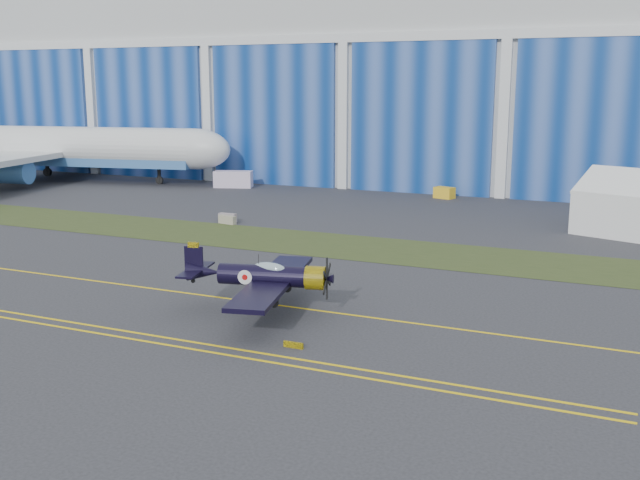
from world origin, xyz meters
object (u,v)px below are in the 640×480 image
at_px(warbird, 263,275).
at_px(shipping_container, 233,179).
at_px(jetliner, 42,103).
at_px(tug, 444,193).

distance_m(warbird, shipping_container, 60.15).
height_order(jetliner, tug, jetliner).
relative_size(jetliner, shipping_container, 14.16).
bearing_deg(jetliner, warbird, -47.15).
relative_size(warbird, jetliner, 0.20).
bearing_deg(warbird, tug, 79.06).
bearing_deg(tug, warbird, -70.56).
bearing_deg(tug, shipping_container, -158.56).
bearing_deg(shipping_container, warbird, -75.72).
height_order(warbird, jetliner, jetliner).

